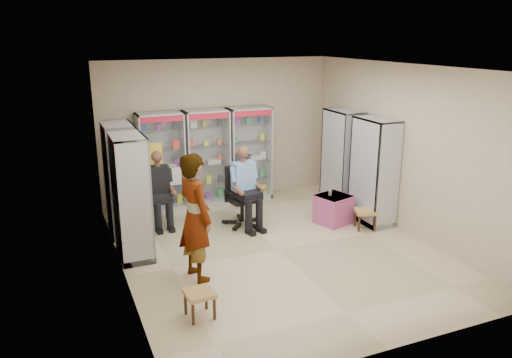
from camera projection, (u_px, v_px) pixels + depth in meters
name	position (u px, v px, depth m)	size (l,w,h in m)	color
floor	(277.00, 250.00, 8.37)	(6.00, 6.00, 0.00)	tan
room_shell	(278.00, 134.00, 7.82)	(5.02, 6.02, 3.01)	#C2AD90
cabinet_back_left	(162.00, 162.00, 10.03)	(0.90, 0.50, 2.00)	#AFB1B6
cabinet_back_mid	(207.00, 158.00, 10.38)	(0.90, 0.50, 2.00)	silver
cabinet_back_right	(249.00, 154.00, 10.73)	(0.90, 0.50, 2.00)	#ABADB2
cabinet_right_far	(342.00, 158.00, 10.34)	(0.50, 0.90, 2.00)	#B4B6BB
cabinet_right_near	(374.00, 171.00, 9.36)	(0.50, 0.90, 2.00)	#B1B3B8
cabinet_left_far	(121.00, 179.00, 8.86)	(0.50, 0.90, 2.00)	#ABAEB2
cabinet_left_near	(131.00, 197.00, 7.89)	(0.50, 0.90, 2.00)	#A1A2A7
wooden_chair	(158.00, 199.00, 9.44)	(0.42, 0.42, 0.94)	black
seated_customer	(158.00, 190.00, 9.34)	(0.44, 0.60, 1.34)	black
office_chair	(242.00, 196.00, 9.32)	(0.62, 0.62, 1.13)	black
seated_shopkeeper	(243.00, 189.00, 9.24)	(0.47, 0.66, 1.44)	#6BA7D4
pink_trunk	(333.00, 209.00, 9.49)	(0.57, 0.55, 0.55)	#B04683
tea_glass	(330.00, 193.00, 9.42)	(0.07, 0.07, 0.10)	#601908
woven_stool_a	(365.00, 219.00, 9.22)	(0.37, 0.37, 0.37)	#9D6A42
woven_stool_b	(200.00, 304.00, 6.35)	(0.36, 0.36, 0.36)	#93643E
standing_man	(195.00, 217.00, 7.17)	(0.69, 0.45, 1.90)	gray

